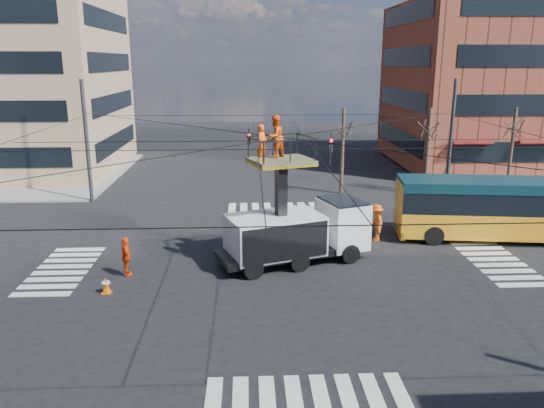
{
  "coord_description": "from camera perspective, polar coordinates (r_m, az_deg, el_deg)",
  "views": [
    {
      "loc": [
        -1.59,
        -22.69,
        9.09
      ],
      "look_at": [
        -0.41,
        2.71,
        2.22
      ],
      "focal_mm": 35.0,
      "sensor_mm": 36.0,
      "label": 1
    }
  ],
  "objects": [
    {
      "name": "tree_c",
      "position": [
        40.93,
        24.59,
        7.51
      ],
      "size": [
        2.0,
        2.0,
        6.0
      ],
      "color": "#382B21",
      "rests_on": "ground"
    },
    {
      "name": "city_bus",
      "position": [
        30.09,
        23.96,
        -0.38
      ],
      "size": [
        11.41,
        3.99,
        3.2
      ],
      "rotation": [
        0.0,
        0.0,
        -0.13
      ],
      "color": "orange",
      "rests_on": "ground"
    },
    {
      "name": "tree_a",
      "position": [
        37.05,
        7.67,
        8.07
      ],
      "size": [
        2.0,
        2.0,
        6.0
      ],
      "color": "#382B21",
      "rests_on": "ground"
    },
    {
      "name": "worker_ground",
      "position": [
        23.94,
        -15.4,
        -5.49
      ],
      "size": [
        0.8,
        1.13,
        1.77
      ],
      "primitive_type": "imported",
      "rotation": [
        0.0,
        0.0,
        1.97
      ],
      "color": "#FF5010",
      "rests_on": "ground"
    },
    {
      "name": "overhead_network",
      "position": [
        23.63,
        1.08,
        3.39
      ],
      "size": [
        24.24,
        24.24,
        8.0
      ],
      "color": "#2D2D30",
      "rests_on": "ground"
    },
    {
      "name": "sidewalk_nw",
      "position": [
        48.65,
        -26.16,
        2.86
      ],
      "size": [
        18.0,
        18.0,
        0.12
      ],
      "primitive_type": "cube",
      "color": "slate",
      "rests_on": "ground"
    },
    {
      "name": "utility_truck",
      "position": [
        24.39,
        2.68,
        -1.43
      ],
      "size": [
        7.37,
        4.53,
        6.79
      ],
      "rotation": [
        0.0,
        0.0,
        0.35
      ],
      "color": "black",
      "rests_on": "ground"
    },
    {
      "name": "ground",
      "position": [
        24.49,
        1.26,
        -6.67
      ],
      "size": [
        120.0,
        120.0,
        0.0
      ],
      "primitive_type": "plane",
      "color": "black",
      "rests_on": "ground"
    },
    {
      "name": "sidewalk_ne",
      "position": [
        50.01,
        24.28,
        3.37
      ],
      "size": [
        18.0,
        18.0,
        0.12
      ],
      "primitive_type": "cube",
      "color": "slate",
      "rests_on": "ground"
    },
    {
      "name": "crosswalks",
      "position": [
        24.49,
        1.26,
        -6.65
      ],
      "size": [
        22.4,
        22.4,
        0.02
      ],
      "primitive_type": null,
      "color": "silver",
      "rests_on": "ground"
    },
    {
      "name": "flagger",
      "position": [
        28.03,
        11.16,
        -2.0
      ],
      "size": [
        0.86,
        1.34,
        1.96
      ],
      "primitive_type": "imported",
      "rotation": [
        0.0,
        0.0,
        -1.46
      ],
      "color": "#D64F0D",
      "rests_on": "ground"
    },
    {
      "name": "tree_b",
      "position": [
        38.58,
        16.56,
        7.86
      ],
      "size": [
        2.0,
        2.0,
        6.0
      ],
      "color": "#382B21",
      "rests_on": "ground"
    },
    {
      "name": "traffic_cone",
      "position": [
        22.67,
        -17.42,
        -8.31
      ],
      "size": [
        0.36,
        0.36,
        0.69
      ],
      "primitive_type": "cone",
      "color": "orange",
      "rests_on": "ground"
    },
    {
      "name": "building_ne",
      "position": [
        52.32,
        24.63,
        11.5
      ],
      "size": [
        20.06,
        16.06,
        14.0
      ],
      "color": "brown",
      "rests_on": "ground"
    }
  ]
}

